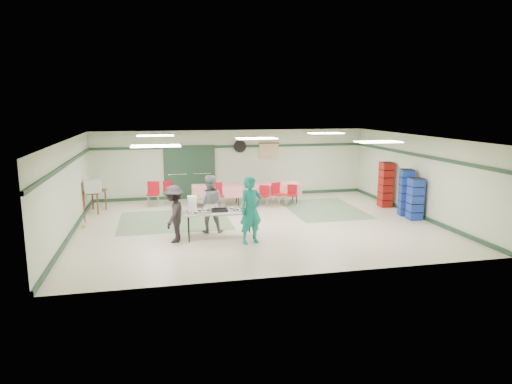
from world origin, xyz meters
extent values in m
plane|color=#BDB398|center=(0.00, 0.00, 0.00)|extent=(11.00, 11.00, 0.00)
plane|color=silver|center=(0.00, 0.00, 2.70)|extent=(11.00, 11.00, 0.00)
plane|color=beige|center=(0.00, 4.50, 1.35)|extent=(11.00, 0.00, 11.00)
plane|color=beige|center=(0.00, -4.50, 1.35)|extent=(11.00, 0.00, 11.00)
plane|color=beige|center=(-5.50, 0.00, 1.35)|extent=(0.00, 9.00, 9.00)
plane|color=beige|center=(5.50, 0.00, 1.35)|extent=(0.00, 9.00, 9.00)
cube|color=#203A28|center=(0.00, 4.47, 2.05)|extent=(11.00, 0.06, 0.10)
cube|color=#203A28|center=(0.00, 4.47, 0.06)|extent=(11.00, 0.06, 0.12)
cube|color=#203A28|center=(-5.47, 0.00, 2.05)|extent=(0.06, 9.00, 0.10)
cube|color=#203A28|center=(-5.47, 0.00, 0.06)|extent=(0.06, 9.00, 0.12)
cube|color=#203A28|center=(5.47, 0.00, 2.05)|extent=(0.06, 9.00, 0.10)
cube|color=#203A28|center=(5.47, 0.00, 0.06)|extent=(0.06, 9.00, 0.12)
cube|color=slate|center=(-2.50, 1.00, 0.00)|extent=(3.50, 3.00, 0.01)
cube|color=slate|center=(2.80, 1.50, 0.00)|extent=(2.50, 3.50, 0.01)
cube|color=gray|center=(-2.20, 4.44, 1.05)|extent=(0.90, 0.06, 2.10)
cube|color=gray|center=(-1.25, 4.44, 1.05)|extent=(0.90, 0.06, 2.10)
cube|color=#203A28|center=(-1.73, 4.42, 1.05)|extent=(2.00, 0.03, 2.15)
cylinder|color=black|center=(0.30, 4.44, 2.05)|extent=(0.50, 0.10, 0.50)
cube|color=tan|center=(1.50, 4.44, 1.85)|extent=(0.80, 0.02, 0.60)
cube|color=beige|center=(-1.31, -1.21, 0.74)|extent=(2.09, 0.92, 0.04)
cylinder|color=black|center=(-2.21, -1.51, 0.36)|extent=(0.04, 0.04, 0.72)
cylinder|color=black|center=(-0.44, -1.58, 0.36)|extent=(0.04, 0.04, 0.72)
cylinder|color=black|center=(-2.18, -0.84, 0.36)|extent=(0.04, 0.04, 0.72)
cylinder|color=black|center=(-0.41, -0.92, 0.36)|extent=(0.04, 0.04, 0.72)
cube|color=silver|center=(-0.76, -1.22, 0.77)|extent=(0.59, 0.46, 0.02)
cube|color=silver|center=(-1.49, -1.08, 0.77)|extent=(0.59, 0.46, 0.02)
cube|color=silver|center=(-1.92, -1.32, 0.77)|extent=(0.66, 0.51, 0.02)
cube|color=black|center=(-1.34, -1.26, 0.80)|extent=(0.46, 0.30, 0.08)
cube|color=white|center=(-2.08, -1.13, 0.98)|extent=(0.25, 0.23, 0.45)
imported|color=#127F75|center=(-0.58, -1.93, 0.91)|extent=(0.76, 0.61, 1.82)
imported|color=gray|center=(-1.54, -0.59, 0.85)|extent=(0.93, 0.78, 1.70)
imported|color=black|center=(-2.59, -1.37, 0.78)|extent=(0.85, 1.14, 1.57)
cube|color=red|center=(1.35, 2.94, 0.74)|extent=(1.96, 0.95, 0.05)
cube|color=red|center=(1.35, 2.94, 0.55)|extent=(1.96, 0.97, 0.40)
cylinder|color=black|center=(0.54, 2.68, 0.36)|extent=(0.04, 0.04, 0.72)
cylinder|color=black|center=(2.12, 2.58, 0.36)|extent=(0.04, 0.04, 0.72)
cylinder|color=black|center=(0.58, 3.31, 0.36)|extent=(0.04, 0.04, 0.72)
cylinder|color=black|center=(2.17, 3.21, 0.36)|extent=(0.04, 0.04, 0.72)
cube|color=red|center=(-0.85, 2.94, 0.74)|extent=(1.86, 0.88, 0.05)
cube|color=red|center=(-0.85, 2.94, 0.55)|extent=(1.87, 0.90, 0.40)
cylinder|color=black|center=(-1.62, 2.68, 0.36)|extent=(0.04, 0.04, 0.72)
cylinder|color=black|center=(-0.10, 2.60, 0.36)|extent=(0.04, 0.04, 0.72)
cylinder|color=black|center=(-1.59, 3.29, 0.36)|extent=(0.04, 0.04, 0.72)
cylinder|color=black|center=(-0.07, 3.21, 0.36)|extent=(0.04, 0.04, 0.72)
cube|color=#AF0E14|center=(1.36, 2.29, 0.44)|extent=(0.53, 0.53, 0.04)
cube|color=#AF0E14|center=(1.28, 2.46, 0.67)|extent=(0.38, 0.20, 0.40)
cylinder|color=silver|center=(1.28, 2.08, 0.21)|extent=(0.02, 0.02, 0.42)
cylinder|color=silver|center=(1.57, 2.21, 0.21)|extent=(0.02, 0.02, 0.42)
cylinder|color=silver|center=(1.14, 2.37, 0.21)|extent=(0.02, 0.02, 0.42)
cylinder|color=silver|center=(1.44, 2.51, 0.21)|extent=(0.02, 0.02, 0.42)
cube|color=#AF0E14|center=(0.76, 2.29, 0.40)|extent=(0.48, 0.48, 0.04)
cube|color=#AF0E14|center=(0.83, 2.44, 0.60)|extent=(0.35, 0.18, 0.36)
cylinder|color=silver|center=(0.57, 2.22, 0.19)|extent=(0.02, 0.02, 0.38)
cylinder|color=silver|center=(0.84, 2.10, 0.19)|extent=(0.02, 0.02, 0.38)
cylinder|color=silver|center=(0.69, 2.49, 0.19)|extent=(0.02, 0.02, 0.38)
cylinder|color=silver|center=(0.96, 2.37, 0.19)|extent=(0.02, 0.02, 0.38)
cube|color=#AF0E14|center=(1.83, 2.29, 0.40)|extent=(0.48, 0.48, 0.04)
cube|color=#AF0E14|center=(1.90, 2.44, 0.60)|extent=(0.35, 0.18, 0.36)
cylinder|color=silver|center=(1.64, 2.22, 0.19)|extent=(0.02, 0.02, 0.38)
cylinder|color=silver|center=(1.91, 2.10, 0.19)|extent=(0.02, 0.02, 0.38)
cylinder|color=silver|center=(1.76, 2.48, 0.19)|extent=(0.02, 0.02, 0.38)
cylinder|color=silver|center=(2.02, 2.37, 0.19)|extent=(0.02, 0.02, 0.38)
cube|color=#AF0E14|center=(-0.92, 2.29, 0.48)|extent=(0.47, 0.47, 0.04)
cube|color=#AF0E14|center=(-0.93, 2.49, 0.73)|extent=(0.44, 0.07, 0.44)
cylinder|color=silver|center=(-1.08, 2.11, 0.23)|extent=(0.02, 0.02, 0.46)
cylinder|color=silver|center=(-0.73, 2.13, 0.23)|extent=(0.02, 0.02, 0.46)
cylinder|color=silver|center=(-1.11, 2.46, 0.23)|extent=(0.02, 0.02, 0.46)
cylinder|color=silver|center=(-0.76, 2.48, 0.23)|extent=(0.02, 0.02, 0.46)
cube|color=#AF0E14|center=(-2.50, 3.34, 0.47)|extent=(0.60, 0.60, 0.04)
cube|color=#AF0E14|center=(-2.63, 3.49, 0.70)|extent=(0.34, 0.31, 0.42)
cylinder|color=silver|center=(-2.51, 3.10, 0.22)|extent=(0.02, 0.02, 0.45)
cylinder|color=silver|center=(-2.26, 3.33, 0.22)|extent=(0.02, 0.02, 0.45)
cylinder|color=silver|center=(-2.74, 3.36, 0.22)|extent=(0.02, 0.02, 0.45)
cylinder|color=silver|center=(-2.48, 3.58, 0.22)|extent=(0.02, 0.02, 0.45)
cube|color=#AF0E14|center=(-3.17, 3.14, 0.48)|extent=(0.48, 0.48, 0.04)
cube|color=#AF0E14|center=(-3.14, 3.34, 0.71)|extent=(0.43, 0.09, 0.43)
cylinder|color=silver|center=(-3.36, 2.99, 0.23)|extent=(0.02, 0.02, 0.45)
cylinder|color=silver|center=(-3.02, 2.95, 0.23)|extent=(0.02, 0.02, 0.45)
cylinder|color=silver|center=(-3.32, 3.34, 0.23)|extent=(0.02, 0.02, 0.45)
cylinder|color=silver|center=(-2.97, 3.29, 0.23)|extent=(0.02, 0.02, 0.45)
cube|color=#193B9B|center=(5.15, -0.55, 0.69)|extent=(0.46, 0.46, 1.37)
cube|color=maroon|center=(5.15, 1.41, 0.83)|extent=(0.43, 0.43, 1.65)
cube|color=#193B9B|center=(5.15, 0.03, 0.79)|extent=(0.49, 0.49, 1.58)
cube|color=brown|center=(-5.15, 2.83, 0.72)|extent=(0.79, 1.02, 0.05)
cube|color=brown|center=(-5.47, 2.53, 0.35)|extent=(0.05, 0.05, 0.70)
cube|color=brown|center=(-5.02, 2.42, 0.35)|extent=(0.05, 0.05, 0.70)
cube|color=brown|center=(-5.28, 3.25, 0.35)|extent=(0.05, 0.05, 0.70)
cube|color=brown|center=(-4.83, 3.13, 0.35)|extent=(0.05, 0.05, 0.70)
cube|color=beige|center=(-5.15, 2.56, 0.96)|extent=(0.57, 0.51, 0.42)
cylinder|color=brown|center=(-5.23, 0.84, 0.70)|extent=(0.06, 0.22, 1.34)
camera|label=1|loc=(-3.00, -13.57, 3.68)|focal=32.00mm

